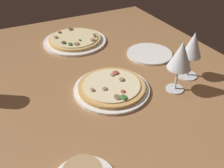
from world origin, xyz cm
name	(u,v)px	position (x,y,z in cm)	size (l,w,h in cm)	color
dining_table	(113,96)	(0.00, 0.00, 2.00)	(150.00, 110.00, 4.00)	#996B42
pizza_main	(111,88)	(0.83, 0.11, 5.20)	(26.43, 26.43, 3.31)	white
pizza_side	(75,40)	(42.63, -1.67, 5.18)	(29.45, 29.45, 3.38)	white
wine_glass_far	(181,57)	(-8.64, -20.03, 17.08)	(8.02, 8.02, 18.28)	silver
wine_glass_near	(193,47)	(-3.80, -29.63, 16.18)	(7.60, 7.60, 17.58)	silver
side_plate	(150,54)	(16.40, -26.39, 4.45)	(19.49, 19.49, 0.90)	white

